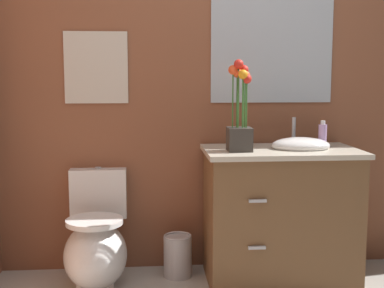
{
  "coord_description": "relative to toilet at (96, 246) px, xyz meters",
  "views": [
    {
      "loc": [
        -0.52,
        -1.94,
        1.28
      ],
      "look_at": [
        -0.25,
        1.13,
        0.88
      ],
      "focal_mm": 49.34,
      "sensor_mm": 36.0,
      "label": 1
    }
  ],
  "objects": [
    {
      "name": "wall_back",
      "position": [
        1.03,
        0.3,
        1.01
      ],
      "size": [
        4.6,
        0.05,
        2.5
      ],
      "primitive_type": "cube",
      "color": "brown",
      "rests_on": "ground_plane"
    },
    {
      "name": "toilet",
      "position": [
        0.0,
        0.0,
        0.0
      ],
      "size": [
        0.38,
        0.59,
        0.69
      ],
      "color": "white",
      "rests_on": "ground_plane"
    },
    {
      "name": "vanity_cabinet",
      "position": [
        1.14,
        -0.03,
        0.18
      ],
      "size": [
        0.94,
        0.56,
        1.01
      ],
      "color": "brown",
      "rests_on": "ground_plane"
    },
    {
      "name": "flower_vase",
      "position": [
        0.86,
        -0.09,
        0.8
      ],
      "size": [
        0.14,
        0.14,
        0.54
      ],
      "color": "#38332D",
      "rests_on": "vanity_cabinet"
    },
    {
      "name": "soap_bottle",
      "position": [
        1.4,
        0.01,
        0.66
      ],
      "size": [
        0.05,
        0.05,
        0.17
      ],
      "color": "#B28CBF",
      "rests_on": "vanity_cabinet"
    },
    {
      "name": "trash_bin",
      "position": [
        0.5,
        0.09,
        -0.11
      ],
      "size": [
        0.18,
        0.18,
        0.27
      ],
      "color": "#B7B7BC",
      "rests_on": "ground_plane"
    },
    {
      "name": "wall_poster",
      "position": [
        -0.0,
        0.27,
        1.08
      ],
      "size": [
        0.4,
        0.01,
        0.45
      ],
      "primitive_type": "cube",
      "color": "beige"
    },
    {
      "name": "wall_mirror",
      "position": [
        1.13,
        0.27,
        1.21
      ],
      "size": [
        0.8,
        0.01,
        0.7
      ],
      "primitive_type": "cube",
      "color": "#B2BCC6"
    }
  ]
}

